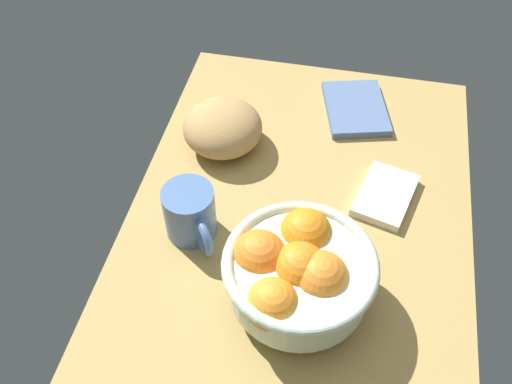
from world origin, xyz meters
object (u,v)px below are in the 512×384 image
(bread_loaf, at_px, (223,127))
(napkin_spare, at_px, (356,108))
(napkin_folded, at_px, (385,195))
(mug, at_px, (191,214))
(fruit_bowl, at_px, (296,272))

(bread_loaf, xyz_separation_m, napkin_spare, (0.13, -0.22, -0.03))
(napkin_folded, xyz_separation_m, mug, (-0.13, 0.29, 0.04))
(napkin_spare, xyz_separation_m, mug, (-0.33, 0.22, 0.04))
(napkin_folded, distance_m, mug, 0.31)
(mug, bearing_deg, bread_loaf, 0.09)
(napkin_folded, xyz_separation_m, napkin_spare, (0.20, 0.07, -0.00))
(mug, bearing_deg, napkin_spare, -33.59)
(fruit_bowl, distance_m, napkin_spare, 0.42)
(fruit_bowl, distance_m, bread_loaf, 0.33)
(fruit_bowl, relative_size, napkin_folded, 1.73)
(fruit_bowl, height_order, napkin_spare, fruit_bowl)
(fruit_bowl, xyz_separation_m, bread_loaf, (0.28, 0.17, -0.03))
(fruit_bowl, bearing_deg, bread_loaf, 31.55)
(fruit_bowl, xyz_separation_m, napkin_spare, (0.41, -0.05, -0.06))
(bread_loaf, bearing_deg, napkin_folded, -103.58)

